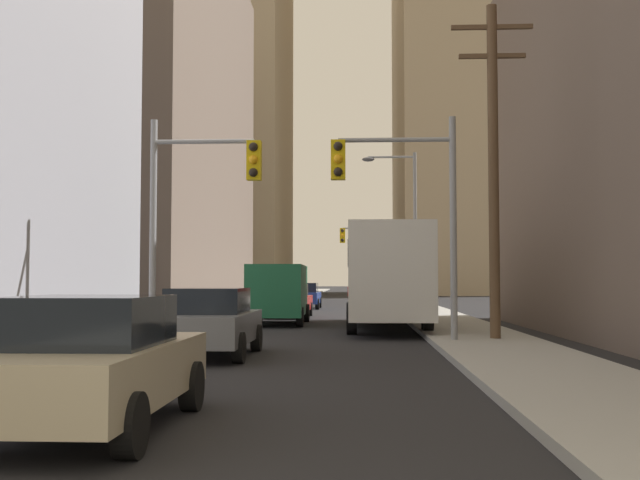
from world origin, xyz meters
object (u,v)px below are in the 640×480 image
sedan_beige (90,362)px  sedan_blue (304,296)px  city_bus (385,273)px  sedan_red (289,300)px  traffic_signal_near_right (400,192)px  traffic_signal_near_left (199,193)px  cargo_van_green (278,291)px  sedan_grey (209,322)px  traffic_signal_far_right (370,247)px

sedan_beige → sedan_blue: bearing=90.2°
city_bus → sedan_blue: size_ratio=2.73×
sedan_red → traffic_signal_near_right: bearing=-73.8°
traffic_signal_near_left → traffic_signal_near_right: (5.34, 0.00, 0.02)m
city_bus → cargo_van_green: city_bus is taller
city_bus → sedan_red: bearing=118.5°
sedan_red → traffic_signal_near_right: 15.60m
sedan_beige → sedan_grey: 8.29m
sedan_grey → traffic_signal_near_right: (4.41, 3.25, 3.25)m
city_bus → sedan_red: city_bus is taller
sedan_red → traffic_signal_near_left: traffic_signal_near_left is taller
traffic_signal_near_right → traffic_signal_far_right: same height
traffic_signal_far_right → city_bus: bearing=-89.7°
city_bus → traffic_signal_near_left: size_ratio=1.92×
sedan_blue → sedan_grey: bearing=-90.2°
city_bus → sedan_red: size_ratio=2.71×
sedan_beige → sedan_red: same height
traffic_signal_near_left → traffic_signal_far_right: bearing=81.6°
sedan_blue → traffic_signal_near_right: bearing=-80.3°
sedan_grey → traffic_signal_near_right: 6.36m
sedan_beige → traffic_signal_far_right: size_ratio=0.70×
sedan_beige → sedan_grey: size_ratio=1.00×
traffic_signal_near_left → traffic_signal_far_right: same height
sedan_red → sedan_blue: (-0.06, 10.44, 0.00)m
sedan_red → traffic_signal_near_right: traffic_signal_near_right is taller
traffic_signal_near_left → cargo_van_green: bearing=82.7°
traffic_signal_near_right → cargo_van_green: bearing=114.4°
traffic_signal_near_right → traffic_signal_far_right: 34.52m
cargo_van_green → sedan_beige: (0.02, -20.72, -0.52)m
cargo_van_green → traffic_signal_near_left: 9.65m
traffic_signal_near_right → traffic_signal_far_right: size_ratio=1.00×
city_bus → traffic_signal_near_left: 9.03m
sedan_blue → traffic_signal_near_right: traffic_signal_near_right is taller
city_bus → sedan_beige: 19.09m
city_bus → traffic_signal_near_left: (-5.20, -7.09, 2.07)m
traffic_signal_near_right → sedan_beige: bearing=-109.8°
sedan_beige → sedan_grey: bearing=91.8°
cargo_van_green → traffic_signal_near_left: (-1.17, -9.19, 2.72)m
sedan_grey → sedan_blue: 28.35m
sedan_beige → sedan_red: size_ratio=0.99×
sedan_blue → city_bus: bearing=-77.0°
traffic_signal_far_right → sedan_beige: bearing=-94.8°
city_bus → traffic_signal_far_right: bearing=90.3°
sedan_grey → traffic_signal_near_right: size_ratio=0.70×
sedan_beige → traffic_signal_near_left: traffic_signal_near_left is taller
traffic_signal_near_left → sedan_grey: bearing=-73.9°
sedan_blue → cargo_van_green: bearing=-89.5°
sedan_red → traffic_signal_far_right: 20.52m
traffic_signal_near_right → sedan_blue: bearing=99.7°
cargo_van_green → traffic_signal_near_left: traffic_signal_near_left is taller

